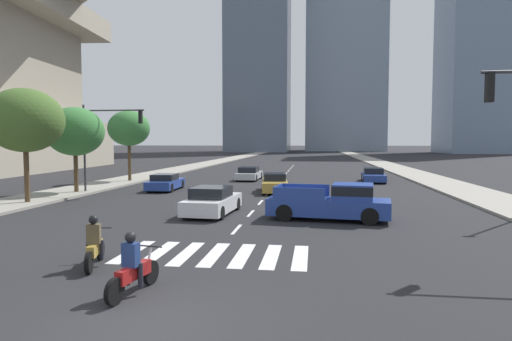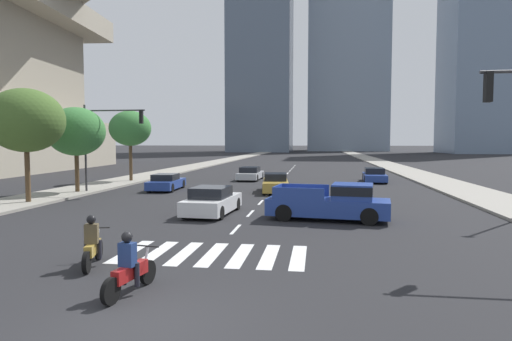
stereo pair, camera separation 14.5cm
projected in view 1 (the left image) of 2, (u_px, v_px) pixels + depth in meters
The scene contains 18 objects.
ground_plane at pixel (152, 324), 8.54m from camera, with size 800.00×800.00×0.00m, color #232326.
sidewalk_east at pixel (444, 184), 36.41m from camera, with size 4.00×260.00×0.15m, color gray.
sidewalk_west at pixel (127, 180), 40.01m from camera, with size 4.00×260.00×0.15m, color gray.
crosswalk_near at pixel (214, 254), 13.85m from camera, with size 5.85×2.97×0.01m.
lane_divider_center at pixel (281, 179), 41.55m from camera, with size 0.14×50.00×0.01m.
motorcycle_lead at pixel (95, 246), 12.46m from camera, with size 0.85×2.01×1.49m.
motorcycle_trailing at pixel (133, 270), 10.19m from camera, with size 0.71×2.07×1.49m.
pickup_truck at pixel (334, 202), 19.85m from camera, with size 5.64×2.67×1.67m.
sedan_gold_0 at pixel (275, 183), 31.06m from camera, with size 2.20×4.94×1.31m.
sedan_blue_1 at pixel (165, 183), 32.17m from camera, with size 2.00×4.44×1.21m.
sedan_silver_2 at pixel (249, 174), 40.78m from camera, with size 2.00×4.71×1.22m.
sedan_white_3 at pixel (212, 201), 21.50m from camera, with size 2.20×4.52×1.36m.
sedan_blue_4 at pixel (373, 175), 38.91m from camera, with size 2.11×4.88×1.22m.
traffic_signal_far at pixel (106, 132), 29.88m from camera, with size 4.61×0.28×5.91m.
street_tree_nearest at pixel (25, 120), 24.55m from camera, with size 4.20×4.20×6.37m.
street_tree_second at pixel (75, 132), 29.69m from camera, with size 3.87×3.87×5.73m.
street_tree_third at pixel (129, 128), 38.32m from camera, with size 3.61×3.61×6.10m.
office_tower_right_skyline at pixel (484, 21), 134.12m from camera, with size 23.38×23.06×81.70m.
Camera 1 is at (3.09, -7.99, 3.54)m, focal length 30.88 mm.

